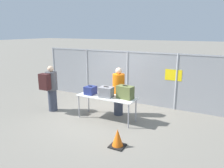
# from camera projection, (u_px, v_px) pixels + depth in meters

# --- Properties ---
(ground_plane) EXTENTS (120.00, 120.00, 0.00)m
(ground_plane) POSITION_uv_depth(u_px,v_px,m) (103.00, 118.00, 7.33)
(ground_plane) COLOR slate
(fence_section) EXTENTS (7.81, 0.07, 2.07)m
(fence_section) POSITION_uv_depth(u_px,v_px,m) (128.00, 76.00, 8.73)
(fence_section) COLOR #9EA0A5
(fence_section) RESTS_ON ground_plane
(inspection_table) EXTENTS (1.93, 0.70, 0.79)m
(inspection_table) POSITION_uv_depth(u_px,v_px,m) (107.00, 98.00, 7.03)
(inspection_table) COLOR silver
(inspection_table) RESTS_ON ground_plane
(suitcase_navy) EXTENTS (0.33, 0.36, 0.29)m
(suitcase_navy) POSITION_uv_depth(u_px,v_px,m) (90.00, 90.00, 7.22)
(suitcase_navy) COLOR navy
(suitcase_navy) RESTS_ON inspection_table
(suitcase_grey) EXTENTS (0.44, 0.35, 0.35)m
(suitcase_grey) POSITION_uv_depth(u_px,v_px,m) (106.00, 92.00, 6.90)
(suitcase_grey) COLOR slate
(suitcase_grey) RESTS_ON inspection_table
(suitcase_olive) EXTENTS (0.54, 0.36, 0.42)m
(suitcase_olive) POSITION_uv_depth(u_px,v_px,m) (125.00, 92.00, 6.74)
(suitcase_olive) COLOR #566033
(suitcase_olive) RESTS_ON inspection_table
(traveler_hooded) EXTENTS (0.41, 0.63, 1.65)m
(traveler_hooded) POSITION_uv_depth(u_px,v_px,m) (51.00, 87.00, 7.73)
(traveler_hooded) COLOR #383D4C
(traveler_hooded) RESTS_ON ground_plane
(security_worker_near) EXTENTS (0.41, 0.41, 1.65)m
(security_worker_near) POSITION_uv_depth(u_px,v_px,m) (119.00, 91.00, 7.40)
(security_worker_near) COLOR #383D4C
(security_worker_near) RESTS_ON ground_plane
(utility_trailer) EXTENTS (4.09, 2.25, 0.65)m
(utility_trailer) POSITION_uv_depth(u_px,v_px,m) (197.00, 87.00, 9.75)
(utility_trailer) COLOR #4C6B47
(utility_trailer) RESTS_ON ground_plane
(traffic_cone) EXTENTS (0.38, 0.38, 0.47)m
(traffic_cone) POSITION_uv_depth(u_px,v_px,m) (118.00, 139.00, 5.45)
(traffic_cone) COLOR black
(traffic_cone) RESTS_ON ground_plane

